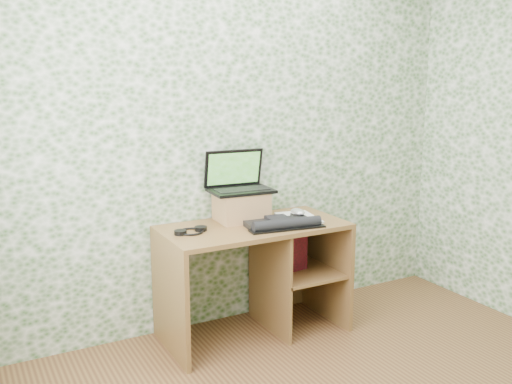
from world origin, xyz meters
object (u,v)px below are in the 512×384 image
desk (262,261)px  notepad (298,218)px  laptop (238,182)px  keyboard (282,223)px  riser (241,206)px

desk → notepad: notepad is taller
desk → laptop: bearing=120.5°
desk → keyboard: 0.34m
laptop → notepad: bearing=-25.1°
keyboard → notepad: bearing=38.0°
desk → notepad: bearing=-8.0°
riser → keyboard: 0.32m
desk → riser: riser is taller
keyboard → desk: bearing=118.5°
laptop → notepad: (0.36, -0.20, -0.25)m
keyboard → riser: bearing=127.0°
desk → laptop: laptop is taller
desk → keyboard: size_ratio=2.39×
desk → laptop: 0.56m
riser → notepad: 0.40m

